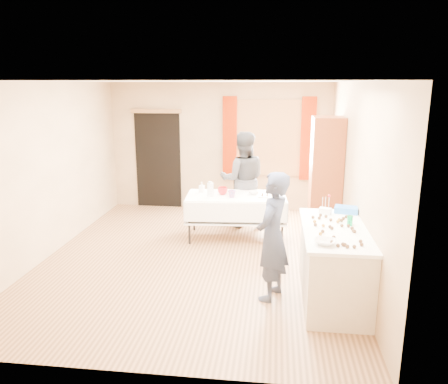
# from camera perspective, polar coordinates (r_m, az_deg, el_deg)

# --- Properties ---
(floor) EXTENTS (4.50, 5.50, 0.02)m
(floor) POSITION_cam_1_polar(r_m,az_deg,el_deg) (6.73, -3.63, -8.59)
(floor) COLOR #9E7047
(floor) RESTS_ON ground
(ceiling) EXTENTS (4.50, 5.50, 0.02)m
(ceiling) POSITION_cam_1_polar(r_m,az_deg,el_deg) (6.21, -4.02, 14.31)
(ceiling) COLOR white
(ceiling) RESTS_ON floor
(wall_back) EXTENTS (4.50, 0.02, 2.60)m
(wall_back) POSITION_cam_1_polar(r_m,az_deg,el_deg) (9.03, -0.59, 5.92)
(wall_back) COLOR tan
(wall_back) RESTS_ON floor
(wall_front) EXTENTS (4.50, 0.02, 2.60)m
(wall_front) POSITION_cam_1_polar(r_m,az_deg,el_deg) (3.76, -11.57, -6.12)
(wall_front) COLOR tan
(wall_front) RESTS_ON floor
(wall_left) EXTENTS (0.02, 5.50, 2.60)m
(wall_left) POSITION_cam_1_polar(r_m,az_deg,el_deg) (7.11, -22.03, 2.66)
(wall_left) COLOR tan
(wall_left) RESTS_ON floor
(wall_right) EXTENTS (0.02, 5.50, 2.60)m
(wall_right) POSITION_cam_1_polar(r_m,az_deg,el_deg) (6.33, 16.73, 1.80)
(wall_right) COLOR tan
(wall_right) RESTS_ON floor
(window_frame) EXTENTS (1.32, 0.06, 1.52)m
(window_frame) POSITION_cam_1_polar(r_m,az_deg,el_deg) (8.89, 5.82, 7.02)
(window_frame) COLOR olive
(window_frame) RESTS_ON wall_back
(window_pane) EXTENTS (1.20, 0.02, 1.40)m
(window_pane) POSITION_cam_1_polar(r_m,az_deg,el_deg) (8.88, 5.82, 7.01)
(window_pane) COLOR white
(window_pane) RESTS_ON wall_back
(curtain_left) EXTENTS (0.28, 0.06, 1.65)m
(curtain_left) POSITION_cam_1_polar(r_m,az_deg,el_deg) (8.89, 0.75, 7.09)
(curtain_left) COLOR #8C1C00
(curtain_left) RESTS_ON wall_back
(curtain_right) EXTENTS (0.28, 0.06, 1.65)m
(curtain_right) POSITION_cam_1_polar(r_m,az_deg,el_deg) (8.86, 10.90, 6.82)
(curtain_right) COLOR #8C1C00
(curtain_right) RESTS_ON wall_back
(doorway) EXTENTS (0.95, 0.04, 2.00)m
(doorway) POSITION_cam_1_polar(r_m,az_deg,el_deg) (9.31, -8.59, 4.14)
(doorway) COLOR black
(doorway) RESTS_ON floor
(door_lintel) EXTENTS (1.05, 0.06, 0.08)m
(door_lintel) POSITION_cam_1_polar(r_m,az_deg,el_deg) (9.16, -8.88, 10.40)
(door_lintel) COLOR olive
(door_lintel) RESTS_ON wall_back
(cabinet) EXTENTS (0.50, 0.60, 2.05)m
(cabinet) POSITION_cam_1_polar(r_m,az_deg,el_deg) (7.45, 13.11, 1.65)
(cabinet) COLOR brown
(cabinet) RESTS_ON floor
(counter) EXTENTS (0.78, 1.63, 0.91)m
(counter) POSITION_cam_1_polar(r_m,az_deg,el_deg) (5.51, 14.11, -9.10)
(counter) COLOR beige
(counter) RESTS_ON floor
(party_table) EXTENTS (1.73, 0.98, 0.75)m
(party_table) POSITION_cam_1_polar(r_m,az_deg,el_deg) (7.40, 1.57, -2.70)
(party_table) COLOR black
(party_table) RESTS_ON floor
(chair) EXTENTS (0.52, 0.52, 1.05)m
(chair) POSITION_cam_1_polar(r_m,az_deg,el_deg) (8.36, 2.29, -1.66)
(chair) COLOR black
(chair) RESTS_ON floor
(girl) EXTENTS (0.82, 0.75, 1.58)m
(girl) POSITION_cam_1_polar(r_m,az_deg,el_deg) (5.28, 6.33, -5.81)
(girl) COLOR #272F4A
(girl) RESTS_ON floor
(woman) EXTENTS (0.98, 0.83, 1.75)m
(woman) POSITION_cam_1_polar(r_m,az_deg,el_deg) (7.93, 2.48, 1.63)
(woman) COLOR black
(woman) RESTS_ON floor
(soda_can) EXTENTS (0.09, 0.09, 0.12)m
(soda_can) POSITION_cam_1_polar(r_m,az_deg,el_deg) (5.48, 16.12, -3.59)
(soda_can) COLOR #079448
(soda_can) RESTS_ON counter
(mixing_bowl) EXTENTS (0.33, 0.33, 0.06)m
(mixing_bowl) POSITION_cam_1_polar(r_m,az_deg,el_deg) (4.79, 13.01, -6.37)
(mixing_bowl) COLOR white
(mixing_bowl) RESTS_ON counter
(foam_block) EXTENTS (0.17, 0.14, 0.08)m
(foam_block) POSITION_cam_1_polar(r_m,az_deg,el_deg) (5.87, 13.07, -2.44)
(foam_block) COLOR white
(foam_block) RESTS_ON counter
(blue_basket) EXTENTS (0.33, 0.26, 0.08)m
(blue_basket) POSITION_cam_1_polar(r_m,az_deg,el_deg) (6.00, 15.69, -2.24)
(blue_basket) COLOR blue
(blue_basket) RESTS_ON counter
(pitcher) EXTENTS (0.14, 0.14, 0.22)m
(pitcher) POSITION_cam_1_polar(r_m,az_deg,el_deg) (7.24, -1.80, 0.31)
(pitcher) COLOR silver
(pitcher) RESTS_ON party_table
(cup_red) EXTENTS (0.18, 0.18, 0.13)m
(cup_red) POSITION_cam_1_polar(r_m,az_deg,el_deg) (7.35, -0.18, 0.16)
(cup_red) COLOR red
(cup_red) RESTS_ON party_table
(cup_rainbow) EXTENTS (0.17, 0.17, 0.12)m
(cup_rainbow) POSITION_cam_1_polar(r_m,az_deg,el_deg) (7.16, 1.03, -0.26)
(cup_rainbow) COLOR red
(cup_rainbow) RESTS_ON party_table
(small_bowl) EXTENTS (0.17, 0.17, 0.05)m
(small_bowl) POSITION_cam_1_polar(r_m,az_deg,el_deg) (7.39, 3.87, -0.09)
(small_bowl) COLOR white
(small_bowl) RESTS_ON party_table
(pastry_tray) EXTENTS (0.30, 0.24, 0.02)m
(pastry_tray) POSITION_cam_1_polar(r_m,az_deg,el_deg) (7.24, 5.67, -0.57)
(pastry_tray) COLOR white
(pastry_tray) RESTS_ON party_table
(bottle) EXTENTS (0.11, 0.12, 0.18)m
(bottle) POSITION_cam_1_polar(r_m,az_deg,el_deg) (7.51, -2.92, 0.64)
(bottle) COLOR white
(bottle) RESTS_ON party_table
(cake_balls) EXTENTS (0.49, 1.14, 0.04)m
(cake_balls) POSITION_cam_1_polar(r_m,az_deg,el_deg) (5.29, 14.56, -4.57)
(cake_balls) COLOR #3F2314
(cake_balls) RESTS_ON counter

